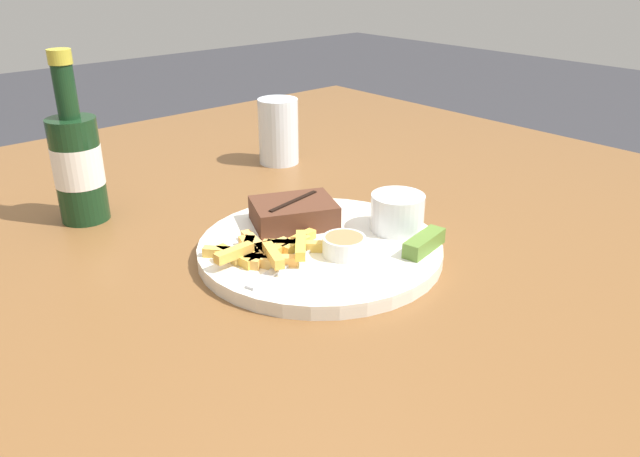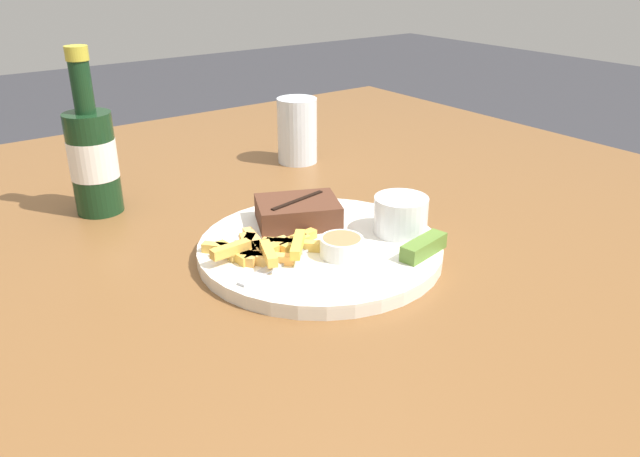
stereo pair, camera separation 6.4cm
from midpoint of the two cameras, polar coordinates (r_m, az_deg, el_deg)
dining_table at (r=0.84m, az=-2.19°, el=-5.89°), size 1.51×1.57×0.74m
dinner_plate at (r=0.81m, az=-2.27°, el=-1.92°), size 0.31×0.31×0.02m
steak_portion at (r=0.85m, az=-4.56°, el=1.40°), size 0.13×0.12×0.03m
fries_pile at (r=0.77m, az=-7.46°, el=-2.06°), size 0.15×0.12×0.02m
coleslaw_cup at (r=0.83m, az=4.93°, el=1.65°), size 0.07×0.07×0.05m
dipping_sauce_cup at (r=0.76m, az=-0.39°, el=-1.62°), size 0.05×0.05×0.02m
pickle_spear at (r=0.78m, az=7.22°, el=-1.36°), size 0.08×0.04×0.02m
fork_utensil at (r=0.74m, az=-6.00°, el=-3.55°), size 0.13×0.05×0.00m
beer_bottle at (r=0.96m, az=-23.11°, el=5.53°), size 0.07×0.07×0.24m
drinking_glass at (r=1.15m, az=-5.42°, el=8.82°), size 0.07×0.07×0.12m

